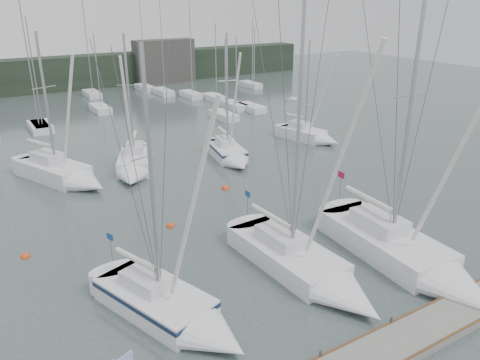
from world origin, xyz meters
The scene contains 16 objects.
ground centered at (0.00, 0.00, 0.00)m, with size 160.00×160.00×0.00m, color #404E4D.
dock centered at (0.00, -5.00, 0.20)m, with size 24.00×2.00×0.40m, color slate.
far_treeline centered at (0.00, 62.00, 2.50)m, with size 90.00×4.00×5.00m, color black.
far_building_right centered at (18.00, 60.00, 3.50)m, with size 10.00×3.00×7.00m, color #3D3B38.
mast_forest centered at (-1.00, 43.35, 0.48)m, with size 56.97×27.24×14.33m.
sailboat_near_left centered at (-5.82, 1.14, 0.56)m, with size 5.31×8.73×13.08m.
sailboat_near_center centered at (1.48, 0.58, 0.53)m, with size 3.58×10.58×15.05m.
sailboat_near_right centered at (6.73, -1.48, 0.62)m, with size 3.98×11.83×15.56m.
sailboat_mid_b centered at (-6.33, 21.22, 0.63)m, with size 6.30×9.44×12.29m.
sailboat_mid_c centered at (-1.20, 20.49, 0.60)m, with size 5.34×7.99×11.86m.
sailboat_mid_d centered at (7.25, 19.09, 0.55)m, with size 3.66×7.30×11.69m.
sailboat_mid_e centered at (17.31, 20.12, 0.53)m, with size 4.08×6.96×10.59m.
buoy_a centered at (-2.37, 10.16, 0.00)m, with size 0.52×0.52×0.52m, color #DD4313.
buoy_b centered at (3.71, 13.82, 0.00)m, with size 0.58×0.58×0.58m, color #DD4313.
buoy_c centered at (-10.88, 10.93, 0.00)m, with size 0.52×0.52×0.52m, color #DD4313.
seagull centered at (1.88, 3.45, 8.94)m, with size 1.10×0.50×0.22m.
Camera 1 is at (-12.31, -14.99, 13.75)m, focal length 35.00 mm.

